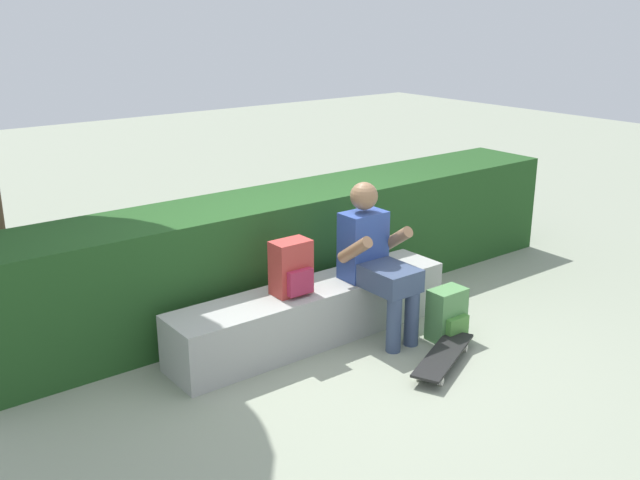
# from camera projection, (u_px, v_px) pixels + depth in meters

# --- Properties ---
(ground_plane) EXTENTS (24.00, 24.00, 0.00)m
(ground_plane) POSITION_uv_depth(u_px,v_px,m) (338.00, 353.00, 5.23)
(ground_plane) COLOR gray
(bench_main) EXTENTS (2.30, 0.46, 0.42)m
(bench_main) POSITION_uv_depth(u_px,v_px,m) (313.00, 313.00, 5.40)
(bench_main) COLOR #9FA09B
(bench_main) RESTS_ON ground
(person_skater) EXTENTS (0.49, 0.62, 1.17)m
(person_skater) POSITION_uv_depth(u_px,v_px,m) (375.00, 257.00, 5.36)
(person_skater) COLOR #2D4793
(person_skater) RESTS_ON ground
(skateboard_near_person) EXTENTS (0.81, 0.52, 0.09)m
(skateboard_near_person) POSITION_uv_depth(u_px,v_px,m) (443.00, 355.00, 5.03)
(skateboard_near_person) COLOR black
(skateboard_near_person) RESTS_ON ground
(backpack_on_bench) EXTENTS (0.28, 0.23, 0.40)m
(backpack_on_bench) POSITION_uv_depth(u_px,v_px,m) (292.00, 268.00, 5.15)
(backpack_on_bench) COLOR #B23833
(backpack_on_bench) RESTS_ON bench_main
(backpack_on_ground) EXTENTS (0.28, 0.23, 0.40)m
(backpack_on_ground) POSITION_uv_depth(u_px,v_px,m) (447.00, 315.00, 5.40)
(backpack_on_ground) COLOR #51894C
(backpack_on_ground) RESTS_ON ground
(hedge_row) EXTENTS (5.46, 0.75, 0.95)m
(hedge_row) POSITION_uv_depth(u_px,v_px,m) (299.00, 245.00, 6.11)
(hedge_row) COLOR #20491D
(hedge_row) RESTS_ON ground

